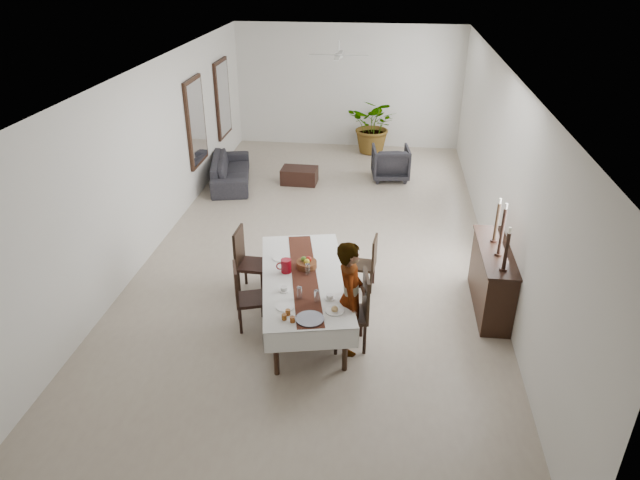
# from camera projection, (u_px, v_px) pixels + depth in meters

# --- Properties ---
(floor) EXTENTS (6.00, 12.00, 0.00)m
(floor) POSITION_uv_depth(u_px,v_px,m) (322.00, 244.00, 10.60)
(floor) COLOR #B4A58F
(floor) RESTS_ON ground
(ceiling) EXTENTS (6.00, 12.00, 0.02)m
(ceiling) POSITION_uv_depth(u_px,v_px,m) (322.00, 68.00, 9.13)
(ceiling) COLOR white
(ceiling) RESTS_ON wall_back
(wall_back) EXTENTS (6.00, 0.02, 3.20)m
(wall_back) POSITION_uv_depth(u_px,v_px,m) (348.00, 87.00, 15.15)
(wall_back) COLOR silver
(wall_back) RESTS_ON floor
(wall_front) EXTENTS (6.00, 0.02, 3.20)m
(wall_front) POSITION_uv_depth(u_px,v_px,m) (234.00, 415.00, 4.58)
(wall_front) COLOR silver
(wall_front) RESTS_ON floor
(wall_left) EXTENTS (0.02, 12.00, 3.20)m
(wall_left) POSITION_uv_depth(u_px,v_px,m) (155.00, 156.00, 10.18)
(wall_left) COLOR silver
(wall_left) RESTS_ON floor
(wall_right) EXTENTS (0.02, 12.00, 3.20)m
(wall_right) POSITION_uv_depth(u_px,v_px,m) (499.00, 170.00, 9.54)
(wall_right) COLOR silver
(wall_right) RESTS_ON floor
(dining_table_top) EXTENTS (1.49, 2.57, 0.05)m
(dining_table_top) POSITION_uv_depth(u_px,v_px,m) (304.00, 279.00, 8.12)
(dining_table_top) COLOR black
(dining_table_top) RESTS_ON table_leg_fl
(table_leg_fl) EXTENTS (0.08, 0.08, 0.70)m
(table_leg_fl) POSITION_uv_depth(u_px,v_px,m) (276.00, 352.00, 7.25)
(table_leg_fl) COLOR black
(table_leg_fl) RESTS_ON floor
(table_leg_fr) EXTENTS (0.08, 0.08, 0.70)m
(table_leg_fr) POSITION_uv_depth(u_px,v_px,m) (345.00, 348.00, 7.32)
(table_leg_fr) COLOR black
(table_leg_fr) RESTS_ON floor
(table_leg_bl) EXTENTS (0.08, 0.08, 0.70)m
(table_leg_bl) POSITION_uv_depth(u_px,v_px,m) (273.00, 263.00, 9.27)
(table_leg_bl) COLOR black
(table_leg_bl) RESTS_ON floor
(table_leg_br) EXTENTS (0.08, 0.08, 0.70)m
(table_leg_br) POSITION_uv_depth(u_px,v_px,m) (327.00, 261.00, 9.34)
(table_leg_br) COLOR black
(table_leg_br) RESTS_ON floor
(tablecloth_top) EXTENTS (1.70, 2.78, 0.01)m
(tablecloth_top) POSITION_uv_depth(u_px,v_px,m) (304.00, 277.00, 8.11)
(tablecloth_top) COLOR white
(tablecloth_top) RESTS_ON dining_table_top
(tablecloth_drape_left) EXTENTS (0.55, 2.53, 0.30)m
(tablecloth_drape_left) POSITION_uv_depth(u_px,v_px,m) (263.00, 287.00, 8.13)
(tablecloth_drape_left) COLOR white
(tablecloth_drape_left) RESTS_ON dining_table_top
(tablecloth_drape_right) EXTENTS (0.55, 2.53, 0.30)m
(tablecloth_drape_right) POSITION_uv_depth(u_px,v_px,m) (345.00, 284.00, 8.22)
(tablecloth_drape_right) COLOR white
(tablecloth_drape_right) RESTS_ON dining_table_top
(tablecloth_drape_near) EXTENTS (1.16, 0.26, 0.30)m
(tablecloth_drape_near) POSITION_uv_depth(u_px,v_px,m) (311.00, 341.00, 7.03)
(tablecloth_drape_near) COLOR silver
(tablecloth_drape_near) RESTS_ON dining_table_top
(tablecloth_drape_far) EXTENTS (1.16, 0.26, 0.30)m
(tablecloth_drape_far) POSITION_uv_depth(u_px,v_px,m) (299.00, 244.00, 9.31)
(tablecloth_drape_far) COLOR silver
(tablecloth_drape_far) RESTS_ON dining_table_top
(table_runner) EXTENTS (0.87, 2.53, 0.00)m
(table_runner) POSITION_uv_depth(u_px,v_px,m) (304.00, 276.00, 8.10)
(table_runner) COLOR #5B281A
(table_runner) RESTS_ON tablecloth_top
(red_pitcher) EXTENTS (0.18, 0.18, 0.20)m
(red_pitcher) POSITION_uv_depth(u_px,v_px,m) (286.00, 266.00, 8.17)
(red_pitcher) COLOR maroon
(red_pitcher) RESTS_ON tablecloth_top
(pitcher_handle) EXTENTS (0.12, 0.04, 0.12)m
(pitcher_handle) POSITION_uv_depth(u_px,v_px,m) (280.00, 266.00, 8.16)
(pitcher_handle) COLOR maroon
(pitcher_handle) RESTS_ON red_pitcher
(wine_glass_near) EXTENTS (0.07, 0.07, 0.17)m
(wine_glass_near) POSITION_uv_depth(u_px,v_px,m) (317.00, 296.00, 7.50)
(wine_glass_near) COLOR white
(wine_glass_near) RESTS_ON tablecloth_top
(wine_glass_mid) EXTENTS (0.07, 0.07, 0.17)m
(wine_glass_mid) POSITION_uv_depth(u_px,v_px,m) (299.00, 293.00, 7.57)
(wine_glass_mid) COLOR white
(wine_glass_mid) RESTS_ON tablecloth_top
(wine_glass_far) EXTENTS (0.07, 0.07, 0.17)m
(wine_glass_far) POSITION_uv_depth(u_px,v_px,m) (308.00, 269.00, 8.11)
(wine_glass_far) COLOR white
(wine_glass_far) RESTS_ON tablecloth_top
(teacup_right) EXTENTS (0.09, 0.09, 0.06)m
(teacup_right) POSITION_uv_depth(u_px,v_px,m) (330.00, 297.00, 7.58)
(teacup_right) COLOR white
(teacup_right) RESTS_ON saucer_right
(saucer_right) EXTENTS (0.15, 0.15, 0.01)m
(saucer_right) POSITION_uv_depth(u_px,v_px,m) (330.00, 298.00, 7.59)
(saucer_right) COLOR silver
(saucer_right) RESTS_ON tablecloth_top
(teacup_left) EXTENTS (0.09, 0.09, 0.06)m
(teacup_left) POSITION_uv_depth(u_px,v_px,m) (284.00, 289.00, 7.76)
(teacup_left) COLOR silver
(teacup_left) RESTS_ON saucer_left
(saucer_left) EXTENTS (0.15, 0.15, 0.01)m
(saucer_left) POSITION_uv_depth(u_px,v_px,m) (284.00, 290.00, 7.77)
(saucer_left) COLOR white
(saucer_left) RESTS_ON tablecloth_top
(plate_near_right) EXTENTS (0.24, 0.24, 0.02)m
(plate_near_right) POSITION_uv_depth(u_px,v_px,m) (335.00, 311.00, 7.33)
(plate_near_right) COLOR silver
(plate_near_right) RESTS_ON tablecloth_top
(bread_near_right) EXTENTS (0.09, 0.09, 0.09)m
(bread_near_right) POSITION_uv_depth(u_px,v_px,m) (335.00, 309.00, 7.32)
(bread_near_right) COLOR tan
(bread_near_right) RESTS_ON plate_near_right
(plate_near_left) EXTENTS (0.24, 0.24, 0.02)m
(plate_near_left) POSITION_uv_depth(u_px,v_px,m) (285.00, 307.00, 7.41)
(plate_near_left) COLOR white
(plate_near_left) RESTS_ON tablecloth_top
(plate_far_left) EXTENTS (0.24, 0.24, 0.02)m
(plate_far_left) POSITION_uv_depth(u_px,v_px,m) (281.00, 258.00, 8.56)
(plate_far_left) COLOR white
(plate_far_left) RESTS_ON tablecloth_top
(serving_tray) EXTENTS (0.36, 0.36, 0.02)m
(serving_tray) POSITION_uv_depth(u_px,v_px,m) (310.00, 319.00, 7.17)
(serving_tray) COLOR #44454A
(serving_tray) RESTS_ON tablecloth_top
(jam_jar_a) EXTENTS (0.06, 0.06, 0.08)m
(jam_jar_a) POSITION_uv_depth(u_px,v_px,m) (292.00, 319.00, 7.11)
(jam_jar_a) COLOR brown
(jam_jar_a) RESTS_ON tablecloth_top
(jam_jar_b) EXTENTS (0.06, 0.06, 0.08)m
(jam_jar_b) POSITION_uv_depth(u_px,v_px,m) (284.00, 317.00, 7.16)
(jam_jar_b) COLOR brown
(jam_jar_b) RESTS_ON tablecloth_top
(jam_jar_c) EXTENTS (0.06, 0.06, 0.08)m
(jam_jar_c) POSITION_uv_depth(u_px,v_px,m) (288.00, 312.00, 7.25)
(jam_jar_c) COLOR #924B15
(jam_jar_c) RESTS_ON tablecloth_top
(fruit_basket) EXTENTS (0.30, 0.30, 0.10)m
(fruit_basket) POSITION_uv_depth(u_px,v_px,m) (307.00, 264.00, 8.31)
(fruit_basket) COLOR brown
(fruit_basket) RESTS_ON tablecloth_top
(fruit_red) EXTENTS (0.09, 0.09, 0.09)m
(fruit_red) POSITION_uv_depth(u_px,v_px,m) (309.00, 259.00, 8.29)
(fruit_red) COLOR #9E180F
(fruit_red) RESTS_ON fruit_basket
(fruit_green) EXTENTS (0.08, 0.08, 0.08)m
(fruit_green) POSITION_uv_depth(u_px,v_px,m) (304.00, 259.00, 8.29)
(fruit_green) COLOR #508327
(fruit_green) RESTS_ON fruit_basket
(fruit_yellow) EXTENTS (0.08, 0.08, 0.08)m
(fruit_yellow) POSITION_uv_depth(u_px,v_px,m) (307.00, 262.00, 8.23)
(fruit_yellow) COLOR yellow
(fruit_yellow) RESTS_ON fruit_basket
(chair_right_near_seat) EXTENTS (0.55, 0.55, 0.05)m
(chair_right_near_seat) POSITION_uv_depth(u_px,v_px,m) (349.00, 315.00, 7.72)
(chair_right_near_seat) COLOR black
(chair_right_near_seat) RESTS_ON chair_right_near_leg_fl
(chair_right_near_leg_fl) EXTENTS (0.05, 0.05, 0.47)m
(chair_right_near_leg_fl) POSITION_uv_depth(u_px,v_px,m) (365.00, 339.00, 7.67)
(chair_right_near_leg_fl) COLOR black
(chair_right_near_leg_fl) RESTS_ON floor
(chair_right_near_leg_fr) EXTENTS (0.05, 0.05, 0.47)m
(chair_right_near_leg_fr) POSITION_uv_depth(u_px,v_px,m) (361.00, 322.00, 8.02)
(chair_right_near_leg_fr) COLOR black
(chair_right_near_leg_fr) RESTS_ON floor
(chair_right_near_leg_bl) EXTENTS (0.05, 0.05, 0.47)m
(chair_right_near_leg_bl) POSITION_uv_depth(u_px,v_px,m) (336.00, 340.00, 7.66)
(chair_right_near_leg_bl) COLOR black
(chair_right_near_leg_bl) RESTS_ON floor
(chair_right_near_leg_br) EXTENTS (0.05, 0.05, 0.47)m
(chair_right_near_leg_br) POSITION_uv_depth(u_px,v_px,m) (334.00, 323.00, 8.00)
(chair_right_near_leg_br) COLOR black
(chair_right_near_leg_br) RESTS_ON floor
(chair_right_near_back) EXTENTS (0.12, 0.48, 0.61)m
(chair_right_near_back) POSITION_uv_depth(u_px,v_px,m) (366.00, 295.00, 7.58)
(chair_right_near_back) COLOR black
(chair_right_near_back) RESTS_ON chair_right_near_seat
(chair_right_far_seat) EXTENTS (0.43, 0.43, 0.04)m
(chair_right_far_seat) POSITION_uv_depth(u_px,v_px,m) (363.00, 265.00, 9.10)
(chair_right_far_seat) COLOR black
(chair_right_far_seat) RESTS_ON chair_right_far_leg_fl
(chair_right_far_leg_fl) EXTENTS (0.04, 0.04, 0.38)m
(chair_right_far_leg_fl) POSITION_uv_depth(u_px,v_px,m) (371.00, 283.00, 9.03)
(chair_right_far_leg_fl) COLOR black
(chair_right_far_leg_fl) RESTS_ON floor
(chair_right_far_leg_fr) EXTENTS (0.04, 0.04, 0.38)m
(chair_right_far_leg_fr) POSITION_uv_depth(u_px,v_px,m) (374.00, 273.00, 9.30)
(chair_right_far_leg_fr) COLOR black
(chair_right_far_leg_fr) RESTS_ON floor
(chair_right_far_leg_bl) EXTENTS (0.04, 0.04, 0.38)m
(chair_right_far_leg_bl) POSITION_uv_depth(u_px,v_px,m) (351.00, 281.00, 9.09)
(chair_right_far_leg_bl) COLOR black
(chair_right_far_leg_bl) RESTS_ON floor
(chair_right_far_leg_br) EXTENTS (0.04, 0.04, 0.38)m
(chair_right_far_leg_br) POSITION_uv_depth(u_px,v_px,m) (354.00, 271.00, 9.36)
(chair_right_far_leg_br) COLOR black
(chair_right_far_leg_br) RESTS_ON floor
(chair_right_far_back) EXTENTS (0.08, 0.39, 0.49)m
(chair_right_far_back) POSITION_uv_depth(u_px,v_px,m) (375.00, 252.00, 8.94)
(chair_right_far_back) COLOR black
(chair_right_far_back) RESTS_ON chair_right_far_seat
(chair_left_near_seat) EXTENTS (0.54, 0.54, 0.05)m
(chair_left_near_seat) POSITION_uv_depth(u_px,v_px,m) (251.00, 299.00, 8.16)
(chair_left_near_seat) COLOR black
(chair_left_near_seat) RESTS_ON chair_left_near_leg_fl
(chair_left_near_leg_fl) EXTENTS (0.05, 0.05, 0.42)m
(chair_left_near_leg_fl) POSITION_uv_depth(u_px,v_px,m) (239.00, 308.00, 8.39)
(chair_left_near_leg_fl) COLOR black
(chair_left_near_leg_fl) RESTS_ON floor
(chair_left_near_leg_fr) EXTENTS (0.05, 0.05, 0.42)m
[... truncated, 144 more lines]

